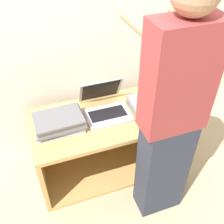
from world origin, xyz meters
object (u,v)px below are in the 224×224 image
(laptop_stack_right, at_px, (152,103))
(person, at_px, (171,119))
(laptop_open, at_px, (106,107))
(laptop_stack_left, at_px, (59,122))

(laptop_stack_right, distance_m, person, 0.59)
(laptop_open, bearing_deg, laptop_stack_left, -170.96)
(laptop_open, height_order, laptop_stack_left, laptop_open)
(laptop_stack_right, height_order, person, person)
(laptop_stack_left, xyz_separation_m, laptop_stack_right, (0.79, -0.00, -0.02))
(laptop_open, relative_size, laptop_stack_right, 0.99)
(laptop_stack_right, bearing_deg, person, -106.05)
(laptop_stack_left, height_order, person, person)
(laptop_open, xyz_separation_m, laptop_stack_right, (0.39, -0.07, -0.01))
(laptop_stack_left, relative_size, laptop_stack_right, 1.00)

